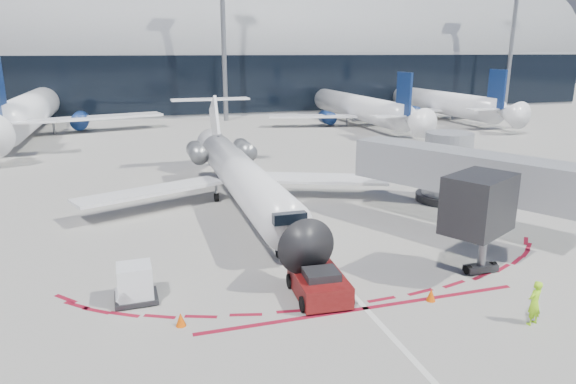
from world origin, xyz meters
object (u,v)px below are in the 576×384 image
object	(u,v)px
pushback_tug	(319,284)
ramp_worker	(534,303)
uld_container	(135,284)
regional_jet	(239,173)

from	to	relation	value
pushback_tug	ramp_worker	xyz separation A→B (m)	(7.06, -4.51, 0.31)
ramp_worker	uld_container	bearing A→B (deg)	-38.58
uld_container	pushback_tug	bearing A→B (deg)	-15.43
regional_jet	uld_container	xyz separation A→B (m)	(-7.01, -12.51, -1.41)
pushback_tug	uld_container	xyz separation A→B (m)	(-7.47, 1.83, 0.22)
pushback_tug	ramp_worker	bearing A→B (deg)	-29.27
pushback_tug	uld_container	distance (m)	7.70
regional_jet	pushback_tug	world-z (taller)	regional_jet
ramp_worker	uld_container	xyz separation A→B (m)	(-14.53, 6.35, -0.09)
ramp_worker	uld_container	world-z (taller)	ramp_worker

